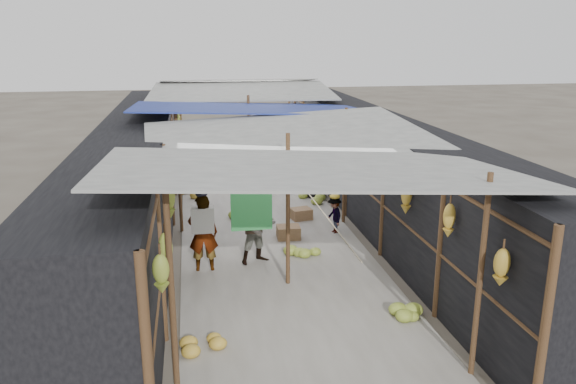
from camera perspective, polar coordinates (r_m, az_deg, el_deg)
aisle_slab at (r=12.92m, az=-2.69°, el=-2.82°), size 3.60×16.00×0.02m
stall_left at (r=12.57m, az=-15.06°, el=1.54°), size 1.40×15.00×2.30m
stall_right at (r=13.20m, az=8.96°, el=2.55°), size 1.40×15.00×2.30m
crate_near at (r=11.67m, az=0.04°, el=-4.15°), size 0.49×0.40×0.28m
crate_mid at (r=12.89m, az=1.34°, el=-2.26°), size 0.51×0.44×0.27m
crate_back at (r=15.58m, az=-3.81°, el=0.88°), size 0.46×0.38×0.27m
black_basin at (r=14.77m, az=2.80°, el=-0.15°), size 0.56×0.56×0.17m
vendor_elderly at (r=10.06m, az=-8.62°, el=-4.17°), size 0.53×0.36×1.43m
shopper_blue at (r=10.33m, az=-3.01°, el=-3.59°), size 0.82×0.73×1.39m
vendor_seated at (r=11.97m, az=4.74°, el=-2.37°), size 0.37×0.56×0.81m
market_canopy at (r=12.69m, az=-2.89°, el=7.97°), size 5.62×15.20×2.77m
hanging_bananas at (r=12.00m, az=-3.17°, el=3.78°), size 3.95×14.09×0.82m
floor_bananas at (r=12.42m, az=-4.19°, el=-2.86°), size 3.84×10.83×0.36m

